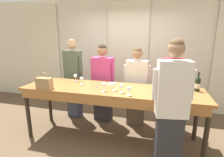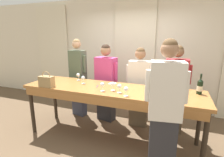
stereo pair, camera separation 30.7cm
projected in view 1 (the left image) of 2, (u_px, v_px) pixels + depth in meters
name	position (u px, v px, depth m)	size (l,w,h in m)	color
ground_plane	(111.00, 138.00, 3.27)	(18.00, 18.00, 0.00)	brown
wall_back	(128.00, 54.00, 4.56)	(12.00, 0.06, 2.80)	beige
curtain_panel_left	(43.00, 54.00, 5.13)	(1.03, 0.03, 2.69)	beige
curtain_panel_center	(128.00, 56.00, 4.51)	(1.03, 0.03, 2.69)	beige
tasting_bar	(110.00, 93.00, 3.03)	(3.13, 0.82, 0.98)	#9E6633
wine_bottle	(198.00, 84.00, 2.84)	(0.08, 0.08, 0.32)	black
handbag	(44.00, 83.00, 2.97)	(0.26, 0.13, 0.28)	#997A4C
wine_glass_front_left	(122.00, 86.00, 2.77)	(0.07, 0.07, 0.15)	white
wine_glass_front_mid	(114.00, 84.00, 2.88)	(0.07, 0.07, 0.15)	white
wine_glass_front_right	(104.00, 85.00, 2.83)	(0.07, 0.07, 0.15)	white
wine_glass_center_left	(75.00, 76.00, 3.46)	(0.07, 0.07, 0.15)	white
wine_glass_center_mid	(129.00, 89.00, 2.64)	(0.07, 0.07, 0.15)	white
wine_glass_center_right	(82.00, 79.00, 3.23)	(0.07, 0.07, 0.15)	white
napkin	(111.00, 83.00, 3.31)	(0.13, 0.13, 0.00)	white
pen	(97.00, 87.00, 3.09)	(0.04, 0.12, 0.01)	#193399
guest_olive_jacket	(73.00, 78.00, 3.94)	(0.50, 0.28, 1.79)	#383D51
guest_pink_top	(103.00, 83.00, 3.79)	(0.56, 0.33, 1.69)	#28282D
guest_cream_sweater	(136.00, 86.00, 3.61)	(0.54, 0.22, 1.64)	brown
guest_striped_shirt	(172.00, 88.00, 3.43)	(0.52, 0.24, 1.70)	brown
host_pouring	(171.00, 110.00, 2.20)	(0.50, 0.28, 1.84)	#28282D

